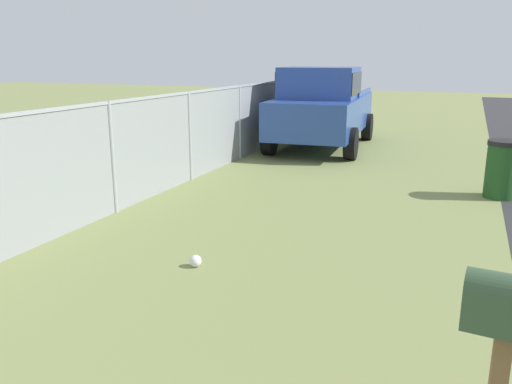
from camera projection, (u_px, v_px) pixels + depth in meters
name	position (u px, v px, depth m)	size (l,w,h in m)	color
mailbox	(506.00, 323.00, 2.68)	(0.24, 0.45, 1.27)	brown
pickup_truck	(322.00, 106.00, 13.45)	(4.92, 2.50, 2.09)	#284793
trash_bin	(503.00, 169.00, 8.74)	(0.57, 0.57, 0.98)	#1E4C1E
fence_section	(155.00, 142.00, 8.85)	(16.64, 0.07, 1.71)	#9EA3A8
litter_bag_far_scatter	(195.00, 261.00, 5.92)	(0.14, 0.14, 0.14)	silver
litter_can_midfield_a	(494.00, 288.00, 5.31)	(0.07, 0.07, 0.12)	silver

